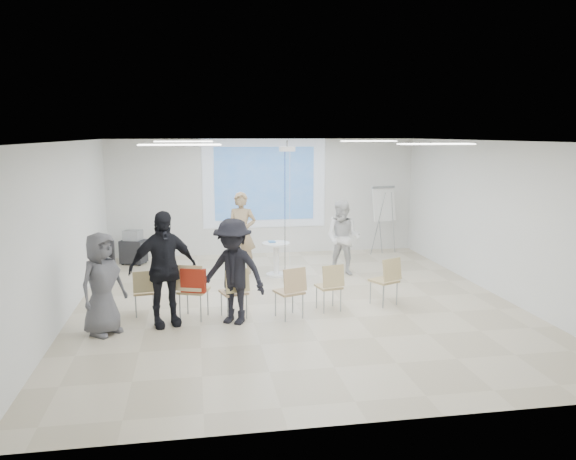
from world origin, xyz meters
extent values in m
cube|color=beige|center=(0.00, 0.00, -0.05)|extent=(8.00, 9.00, 0.10)
cube|color=white|center=(0.00, 0.00, 3.05)|extent=(8.00, 9.00, 0.10)
cube|color=silver|center=(0.00, 4.55, 1.50)|extent=(8.00, 0.10, 3.00)
cube|color=silver|center=(-4.05, 0.00, 1.50)|extent=(0.10, 9.00, 3.00)
cube|color=silver|center=(4.05, 0.00, 1.50)|extent=(0.10, 9.00, 3.00)
cube|color=silver|center=(0.00, 4.49, 1.85)|extent=(3.20, 0.01, 2.30)
cube|color=#3771BC|center=(0.00, 4.47, 1.85)|extent=(2.60, 0.01, 1.90)
cylinder|color=white|center=(-0.05, 2.05, 0.03)|extent=(0.48, 0.48, 0.05)
cylinder|color=white|center=(-0.05, 2.05, 0.37)|extent=(0.13, 0.13, 0.68)
cylinder|color=white|center=(-0.05, 2.05, 0.73)|extent=(0.65, 0.65, 0.04)
cube|color=white|center=(0.00, 2.02, 0.76)|extent=(0.24, 0.19, 0.01)
cube|color=#3F7DBD|center=(-0.14, 2.11, 0.77)|extent=(0.15, 0.22, 0.02)
imported|color=tan|center=(-0.79, 2.44, 1.05)|extent=(0.89, 0.73, 2.10)
imported|color=white|center=(1.44, 1.94, 0.93)|extent=(1.14, 1.08, 1.85)
cube|color=white|center=(-0.61, 2.69, 1.38)|extent=(0.08, 0.13, 0.04)
cube|color=white|center=(1.26, 2.19, 1.25)|extent=(0.11, 0.13, 0.04)
cube|color=tan|center=(-2.72, -0.23, 0.41)|extent=(0.43, 0.43, 0.04)
cube|color=tan|center=(-2.70, -0.41, 0.63)|extent=(0.39, 0.12, 0.36)
cylinder|color=gray|center=(-2.85, -0.40, 0.20)|extent=(0.02, 0.02, 0.40)
cylinder|color=gray|center=(-2.55, -0.37, 0.20)|extent=(0.02, 0.02, 0.40)
cylinder|color=#96989F|center=(-2.89, -0.10, 0.20)|extent=(0.02, 0.02, 0.40)
cylinder|color=gray|center=(-2.59, -0.06, 0.20)|extent=(0.02, 0.02, 0.40)
cube|color=tan|center=(-1.87, -0.58, 0.49)|extent=(0.58, 0.58, 0.04)
cube|color=tan|center=(-1.94, -0.78, 0.76)|extent=(0.46, 0.24, 0.43)
cylinder|color=#94959C|center=(-2.10, -0.69, 0.24)|extent=(0.03, 0.03, 0.48)
cylinder|color=#92959A|center=(-1.76, -0.82, 0.24)|extent=(0.03, 0.03, 0.48)
cylinder|color=gray|center=(-1.98, -0.34, 0.24)|extent=(0.03, 0.03, 0.48)
cylinder|color=#94979C|center=(-1.63, -0.47, 0.24)|extent=(0.03, 0.03, 0.48)
cube|color=tan|center=(-1.19, -0.64, 0.44)|extent=(0.51, 0.51, 0.04)
cube|color=tan|center=(-1.14, -0.83, 0.69)|extent=(0.42, 0.19, 0.40)
cylinder|color=gray|center=(-1.31, -0.85, 0.22)|extent=(0.03, 0.03, 0.43)
cylinder|color=gray|center=(-0.98, -0.76, 0.22)|extent=(0.03, 0.03, 0.43)
cylinder|color=gray|center=(-1.40, -0.53, 0.22)|extent=(0.03, 0.03, 0.43)
cylinder|color=gray|center=(-1.07, -0.43, 0.22)|extent=(0.03, 0.03, 0.43)
cube|color=tan|center=(-0.25, -0.82, 0.46)|extent=(0.55, 0.55, 0.04)
cube|color=tan|center=(-0.18, -1.01, 0.71)|extent=(0.43, 0.23, 0.40)
cylinder|color=gray|center=(-0.36, -1.04, 0.22)|extent=(0.03, 0.03, 0.45)
cylinder|color=gray|center=(-0.03, -0.92, 0.22)|extent=(0.03, 0.03, 0.45)
cylinder|color=gray|center=(-0.47, -0.72, 0.22)|extent=(0.03, 0.03, 0.45)
cylinder|color=gray|center=(-0.15, -0.60, 0.22)|extent=(0.03, 0.03, 0.45)
cube|color=tan|center=(0.51, -0.53, 0.43)|extent=(0.47, 0.47, 0.04)
cube|color=tan|center=(0.55, -0.72, 0.67)|extent=(0.41, 0.16, 0.38)
cylinder|color=gray|center=(0.39, -0.72, 0.21)|extent=(0.02, 0.02, 0.42)
cylinder|color=gray|center=(0.71, -0.66, 0.21)|extent=(0.02, 0.02, 0.42)
cylinder|color=gray|center=(0.32, -0.40, 0.21)|extent=(0.02, 0.02, 0.42)
cylinder|color=#919399|center=(0.64, -0.33, 0.21)|extent=(0.02, 0.02, 0.42)
cube|color=tan|center=(1.60, -0.37, 0.45)|extent=(0.56, 0.56, 0.04)
cube|color=tan|center=(1.68, -0.56, 0.70)|extent=(0.42, 0.25, 0.40)
cylinder|color=gray|center=(1.51, -0.60, 0.22)|extent=(0.03, 0.03, 0.44)
cylinder|color=gray|center=(1.83, -0.46, 0.22)|extent=(0.03, 0.03, 0.44)
cylinder|color=gray|center=(1.37, -0.29, 0.22)|extent=(0.03, 0.03, 0.44)
cylinder|color=#96999E|center=(1.68, -0.15, 0.22)|extent=(0.03, 0.03, 0.44)
cube|color=#A12413|center=(-1.87, -0.80, 0.72)|extent=(0.43, 0.23, 0.40)
imported|color=black|center=(-1.19, -0.62, 0.48)|extent=(0.38, 0.32, 0.03)
imported|color=black|center=(-2.35, -0.87, 1.10)|extent=(1.45, 1.13, 2.19)
imported|color=black|center=(-1.21, -0.94, 1.00)|extent=(1.48, 1.28, 2.00)
imported|color=#5C5B60|center=(-3.27, -1.12, 0.92)|extent=(1.03, 1.06, 1.83)
cylinder|color=gray|center=(2.85, 3.73, 0.83)|extent=(0.35, 0.13, 1.64)
cylinder|color=#92959A|center=(3.30, 3.85, 0.83)|extent=(0.26, 0.26, 1.64)
cylinder|color=gray|center=(3.01, 4.08, 0.83)|extent=(0.11, 0.36, 1.63)
cube|color=white|center=(3.05, 3.90, 1.34)|extent=(0.67, 0.34, 0.92)
cube|color=gray|center=(3.04, 3.93, 1.76)|extent=(0.66, 0.21, 0.06)
cube|color=black|center=(-3.31, 3.80, 0.31)|extent=(0.67, 0.61, 0.55)
cube|color=gray|center=(-3.31, 3.80, 0.71)|extent=(0.48, 0.44, 0.24)
cylinder|color=black|center=(-3.57, 3.72, 0.03)|extent=(0.09, 0.09, 0.07)
cylinder|color=black|center=(-3.16, 3.56, 0.03)|extent=(0.09, 0.09, 0.07)
cylinder|color=black|center=(-3.46, 4.03, 0.03)|extent=(0.09, 0.09, 0.07)
cylinder|color=black|center=(-3.04, 3.88, 0.03)|extent=(0.09, 0.09, 0.07)
cube|color=white|center=(0.10, 1.50, 2.82)|extent=(0.30, 0.25, 0.10)
cylinder|color=gray|center=(0.10, 1.50, 2.93)|extent=(0.04, 0.04, 0.14)
cylinder|color=black|center=(0.04, 1.42, 1.39)|extent=(0.01, 0.01, 2.77)
cylinder|color=white|center=(0.14, 1.40, 1.39)|extent=(0.01, 0.01, 2.77)
cube|color=white|center=(-2.00, 2.00, 2.97)|extent=(1.20, 0.30, 0.02)
cube|color=white|center=(2.00, 2.00, 2.97)|extent=(1.20, 0.30, 0.02)
cube|color=white|center=(-2.00, -1.50, 2.97)|extent=(1.20, 0.30, 0.02)
cube|color=white|center=(2.00, -1.50, 2.97)|extent=(1.20, 0.30, 0.02)
camera|label=1|loc=(-1.81, -9.98, 3.14)|focal=35.00mm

